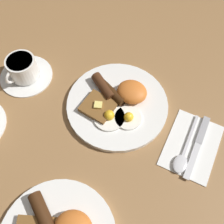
# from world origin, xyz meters

# --- Properties ---
(ground_plane) EXTENTS (3.00, 3.00, 0.00)m
(ground_plane) POSITION_xyz_m (0.00, 0.00, 0.00)
(ground_plane) COLOR olive
(breakfast_plate_near) EXTENTS (0.27, 0.27, 0.05)m
(breakfast_plate_near) POSITION_xyz_m (0.00, -0.00, 0.01)
(breakfast_plate_near) COLOR white
(breakfast_plate_near) RESTS_ON ground_plane
(teacup_near) EXTENTS (0.15, 0.15, 0.07)m
(teacup_near) POSITION_xyz_m (0.28, 0.03, 0.03)
(teacup_near) COLOR white
(teacup_near) RESTS_ON ground_plane
(napkin) EXTENTS (0.12, 0.17, 0.01)m
(napkin) POSITION_xyz_m (-0.22, 0.02, 0.00)
(napkin) COLOR white
(napkin) RESTS_ON ground_plane
(knife) EXTENTS (0.02, 0.18, 0.01)m
(knife) POSITION_xyz_m (-0.23, 0.01, 0.01)
(knife) COLOR silver
(knife) RESTS_ON napkin
(spoon) EXTENTS (0.03, 0.17, 0.01)m
(spoon) POSITION_xyz_m (-0.21, 0.07, 0.01)
(spoon) COLOR silver
(spoon) RESTS_ON napkin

